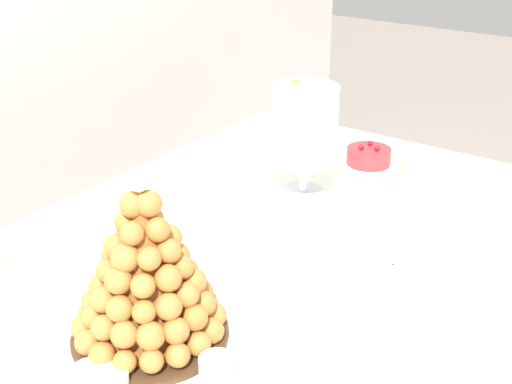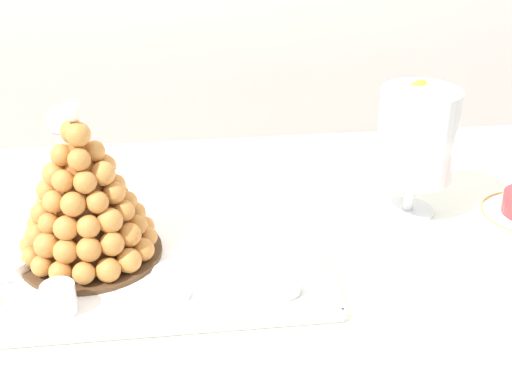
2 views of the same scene
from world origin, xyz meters
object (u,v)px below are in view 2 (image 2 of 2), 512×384
(croquembouche, at_px, (84,200))
(dessert_cup_mid_right, at_px, (281,277))
(serving_tray, at_px, (126,263))
(dessert_cup_mid_left, at_px, (59,300))
(wine_glass, at_px, (63,123))
(creme_brulee_ramekin, at_px, (9,261))
(macaron_goblet, at_px, (416,136))
(dessert_cup_centre, at_px, (172,284))

(croquembouche, height_order, dessert_cup_mid_right, croquembouche)
(serving_tray, distance_m, dessert_cup_mid_right, 0.27)
(dessert_cup_mid_left, height_order, wine_glass, wine_glass)
(creme_brulee_ramekin, relative_size, macaron_goblet, 0.33)
(croquembouche, relative_size, wine_glass, 1.73)
(serving_tray, bearing_deg, dessert_cup_centre, -53.29)
(dessert_cup_mid_right, bearing_deg, serving_tray, 155.63)
(dessert_cup_centre, bearing_deg, wine_glass, 114.72)
(dessert_cup_centre, bearing_deg, dessert_cup_mid_right, -2.69)
(creme_brulee_ramekin, bearing_deg, dessert_cup_centre, -22.08)
(creme_brulee_ramekin, xyz_separation_m, wine_glass, (0.05, 0.36, 0.10))
(dessert_cup_centre, bearing_deg, serving_tray, 126.71)
(serving_tray, distance_m, dessert_cup_mid_left, 0.16)
(croquembouche, distance_m, macaron_goblet, 0.61)
(croquembouche, bearing_deg, dessert_cup_mid_right, -24.45)
(croquembouche, xyz_separation_m, dessert_cup_centre, (0.14, -0.13, -0.09))
(croquembouche, relative_size, macaron_goblet, 1.06)
(dessert_cup_mid_right, distance_m, wine_glass, 0.63)
(dessert_cup_mid_left, height_order, dessert_cup_mid_right, dessert_cup_mid_right)
(dessert_cup_mid_left, bearing_deg, macaron_goblet, 21.88)
(dessert_cup_mid_left, bearing_deg, creme_brulee_ramekin, 127.36)
(dessert_cup_mid_left, xyz_separation_m, creme_brulee_ramekin, (-0.10, 0.13, -0.01))
(macaron_goblet, bearing_deg, serving_tray, -166.93)
(dessert_cup_centre, relative_size, creme_brulee_ramekin, 0.67)
(dessert_cup_mid_left, bearing_deg, wine_glass, 95.65)
(dessert_cup_mid_right, bearing_deg, wine_glass, 128.93)
(serving_tray, relative_size, dessert_cup_mid_left, 12.97)
(dessert_cup_mid_left, bearing_deg, croquembouche, 78.89)
(dessert_cup_centre, distance_m, macaron_goblet, 0.53)
(croquembouche, xyz_separation_m, dessert_cup_mid_right, (0.31, -0.14, -0.08))
(dessert_cup_mid_left, xyz_separation_m, wine_glass, (-0.05, 0.50, 0.09))
(serving_tray, distance_m, wine_glass, 0.41)
(dessert_cup_mid_right, bearing_deg, creme_brulee_ramekin, 165.07)
(serving_tray, bearing_deg, creme_brulee_ramekin, 178.62)
(dessert_cup_centre, bearing_deg, dessert_cup_mid_left, -172.31)
(croquembouche, relative_size, dessert_cup_centre, 4.77)
(croquembouche, distance_m, creme_brulee_ramekin, 0.16)
(wine_glass, bearing_deg, dessert_cup_mid_left, -84.35)
(dessert_cup_mid_left, distance_m, dessert_cup_mid_right, 0.34)
(dessert_cup_mid_left, distance_m, dessert_cup_centre, 0.17)
(serving_tray, xyz_separation_m, dessert_cup_mid_right, (0.25, -0.11, 0.03))
(creme_brulee_ramekin, bearing_deg, dessert_cup_mid_right, -14.93)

